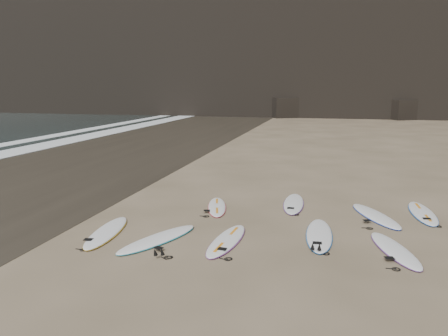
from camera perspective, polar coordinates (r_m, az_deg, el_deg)
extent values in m
plane|color=#897559|center=(11.79, 12.99, -9.30)|extent=(240.00, 240.00, 0.00)
cube|color=#383026|center=(25.11, -17.71, 1.10)|extent=(12.00, 200.00, 0.01)
cube|color=white|center=(28.35, -27.26, 1.51)|extent=(2.20, 200.00, 0.05)
cube|color=black|center=(56.73, 21.99, 7.10)|extent=(4.23, 4.46, 2.33)
cube|color=black|center=(56.48, 7.68, 7.85)|extent=(4.49, 4.76, 2.49)
ellipsoid|color=white|center=(11.66, -8.62, -9.11)|extent=(1.68, 2.80, 0.10)
ellipsoid|color=white|center=(11.44, 0.35, -9.38)|extent=(0.82, 2.64, 0.09)
ellipsoid|color=white|center=(12.11, 12.33, -8.47)|extent=(0.76, 2.80, 0.10)
ellipsoid|color=white|center=(11.59, 21.40, -9.88)|extent=(1.31, 2.63, 0.09)
ellipsoid|color=white|center=(14.48, -0.92, -5.05)|extent=(1.15, 2.43, 0.09)
ellipsoid|color=white|center=(15.04, 9.08, -4.57)|extent=(0.75, 2.72, 0.10)
ellipsoid|color=white|center=(14.26, 19.17, -5.89)|extent=(1.67, 2.79, 0.10)
ellipsoid|color=white|center=(15.12, 24.51, -5.34)|extent=(0.74, 2.75, 0.10)
ellipsoid|color=white|center=(12.46, -15.08, -8.04)|extent=(1.03, 2.81, 0.10)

